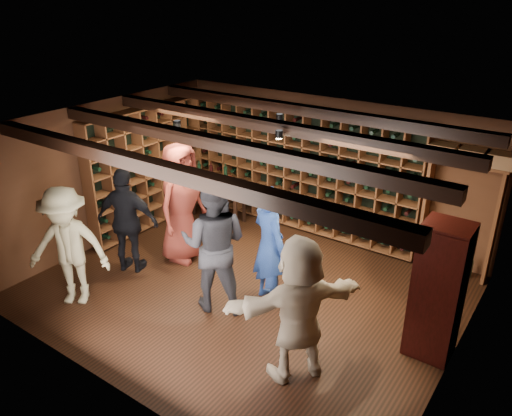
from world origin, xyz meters
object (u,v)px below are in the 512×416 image
Objects in this scene: man_blue_shirt at (269,245)px; guest_woman_black at (128,221)px; guest_beige at (299,309)px; guest_red_floral at (181,203)px; tasting_table at (213,186)px; guest_khaki at (68,247)px; display_cabinet at (437,294)px; man_grey_suit at (214,244)px.

man_blue_shirt reaches higher than guest_woman_black.
man_blue_shirt is at bearing -96.93° from guest_beige.
guest_red_floral is (-1.87, 0.22, 0.11)m from man_blue_shirt.
tasting_table is (-0.02, 2.11, -0.09)m from guest_woman_black.
guest_woman_black is 1.08m from guest_khaki.
guest_beige is at bearing -117.87° from guest_red_floral.
man_blue_shirt is at bearing -174.90° from display_cabinet.
guest_khaki is (-1.74, -1.10, -0.10)m from man_grey_suit.
man_blue_shirt is 1.03× the size of guest_woman_black.
display_cabinet is 4.77m from tasting_table.
man_grey_suit is 2.06m from guest_khaki.
display_cabinet is at bearing -33.05° from tasting_table.
man_grey_suit is at bearing -165.05° from display_cabinet.
guest_khaki is (-4.57, -1.85, 0.04)m from display_cabinet.
man_grey_suit is at bearing -70.69° from guest_beige.
guest_red_floral is 1.11× the size of guest_beige.
display_cabinet is 0.98× the size of man_blue_shirt.
tasting_table is at bearing -74.51° from man_grey_suit.
man_blue_shirt is (-2.29, -0.20, 0.04)m from display_cabinet.
display_cabinet is 1.36× the size of tasting_table.
display_cabinet is 0.87× the size of guest_red_floral.
guest_khaki is (-0.41, -1.87, -0.11)m from guest_red_floral.
man_grey_suit reaches higher than guest_woman_black.
guest_khaki is at bearing 7.56° from man_grey_suit.
guest_red_floral is at bearing -76.51° from guest_beige.
guest_beige is at bearing 150.63° from guest_woman_black.
man_blue_shirt reaches higher than display_cabinet.
man_grey_suit reaches higher than guest_beige.
man_grey_suit is (-0.54, -0.55, 0.10)m from man_blue_shirt.
man_grey_suit is at bearing 0.52° from guest_khaki.
display_cabinet is at bearing 174.94° from guest_beige.
display_cabinet is at bearing -152.20° from man_blue_shirt.
guest_khaki reaches higher than tasting_table.
guest_beige is at bearing 137.59° from man_grey_suit.
man_grey_suit is at bearing 159.83° from guest_woman_black.
display_cabinet is at bearing -9.58° from guest_khaki.
man_blue_shirt is at bearing -158.98° from man_grey_suit.
guest_woman_black is at bearing -106.31° from tasting_table.
man_grey_suit is 1.10× the size of guest_beige.
display_cabinet is 1.01× the size of guest_woman_black.
guest_red_floral is at bearing 179.72° from display_cabinet.
guest_beige reaches higher than display_cabinet.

